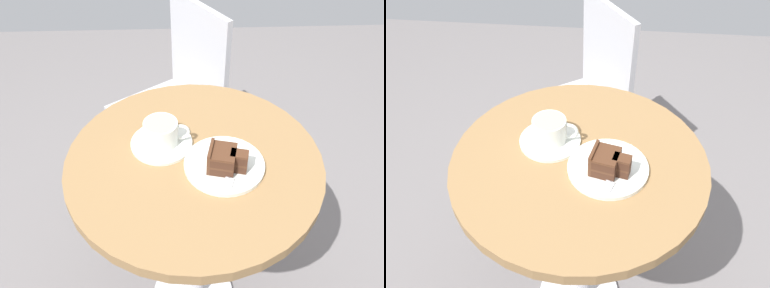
# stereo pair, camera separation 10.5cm
# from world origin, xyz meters

# --- Properties ---
(cafe_table) EXTENTS (0.68, 0.68, 0.76)m
(cafe_table) POSITION_xyz_m (0.00, 0.00, 0.62)
(cafe_table) COLOR olive
(cafe_table) RESTS_ON ground
(saucer) EXTENTS (0.17, 0.17, 0.01)m
(saucer) POSITION_xyz_m (-0.09, 0.06, 0.76)
(saucer) COLOR silver
(saucer) RESTS_ON cafe_table
(coffee_cup) EXTENTS (0.12, 0.09, 0.07)m
(coffee_cup) POSITION_xyz_m (-0.08, 0.06, 0.80)
(coffee_cup) COLOR silver
(coffee_cup) RESTS_ON saucer
(teaspoon) EXTENTS (0.03, 0.10, 0.00)m
(teaspoon) POSITION_xyz_m (-0.14, 0.09, 0.77)
(teaspoon) COLOR silver
(teaspoon) RESTS_ON saucer
(cake_plate) EXTENTS (0.21, 0.21, 0.01)m
(cake_plate) POSITION_xyz_m (0.08, -0.03, 0.76)
(cake_plate) COLOR silver
(cake_plate) RESTS_ON cafe_table
(cake_slice) EXTENTS (0.11, 0.08, 0.06)m
(cake_slice) POSITION_xyz_m (0.07, -0.05, 0.80)
(cake_slice) COLOR #422619
(cake_slice) RESTS_ON cake_plate
(fork) EXTENTS (0.06, 0.13, 0.00)m
(fork) POSITION_xyz_m (0.09, -0.07, 0.77)
(fork) COLOR silver
(fork) RESTS_ON cake_plate
(napkin) EXTENTS (0.16, 0.18, 0.00)m
(napkin) POSITION_xyz_m (0.08, -0.02, 0.76)
(napkin) COLOR beige
(napkin) RESTS_ON cafe_table
(cafe_chair) EXTENTS (0.53, 0.53, 0.87)m
(cafe_chair) POSITION_xyz_m (-0.02, 0.64, 0.51)
(cafe_chair) COLOR #BCBCC1
(cafe_chair) RESTS_ON ground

